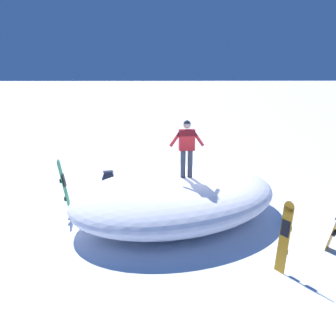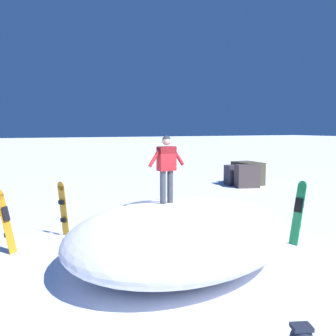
{
  "view_description": "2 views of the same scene",
  "coord_description": "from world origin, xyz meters",
  "px_view_note": "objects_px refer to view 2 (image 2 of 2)",
  "views": [
    {
      "loc": [
        10.55,
        -1.06,
        4.31
      ],
      "look_at": [
        -0.07,
        -0.77,
        1.51
      ],
      "focal_mm": 40.83,
      "sensor_mm": 36.0,
      "label": 1
    },
    {
      "loc": [
        -7.95,
        3.69,
        3.1
      ],
      "look_at": [
        0.16,
        -0.26,
        2.16
      ],
      "focal_mm": 41.2,
      "sensor_mm": 36.0,
      "label": 2
    }
  ],
  "objects_px": {
    "snowboard_secondary_upright": "(5,220)",
    "snowboarder_standing": "(167,163)",
    "snowboard_primary_upright": "(63,208)",
    "snowboard_tertiary_upright": "(298,211)"
  },
  "relations": [
    {
      "from": "snowboard_secondary_upright",
      "to": "snowboarder_standing",
      "type": "bearing_deg",
      "value": -120.03
    },
    {
      "from": "snowboard_primary_upright",
      "to": "snowboard_tertiary_upright",
      "type": "distance_m",
      "value": 6.53
    },
    {
      "from": "snowboard_secondary_upright",
      "to": "snowboard_tertiary_upright",
      "type": "xyz_separation_m",
      "value": [
        -2.64,
        -7.08,
        0.07
      ]
    },
    {
      "from": "snowboard_tertiary_upright",
      "to": "snowboard_secondary_upright",
      "type": "bearing_deg",
      "value": 69.54
    },
    {
      "from": "snowboarder_standing",
      "to": "snowboard_secondary_upright",
      "type": "distance_m",
      "value": 4.26
    },
    {
      "from": "snowboard_primary_upright",
      "to": "snowboard_secondary_upright",
      "type": "height_order",
      "value": "snowboard_primary_upright"
    },
    {
      "from": "snowboard_tertiary_upright",
      "to": "snowboard_primary_upright",
      "type": "bearing_deg",
      "value": 57.56
    },
    {
      "from": "snowboard_primary_upright",
      "to": "snowboard_tertiary_upright",
      "type": "bearing_deg",
      "value": -122.44
    },
    {
      "from": "snowboard_primary_upright",
      "to": "snowboard_tertiary_upright",
      "type": "height_order",
      "value": "snowboard_tertiary_upright"
    },
    {
      "from": "snowboarder_standing",
      "to": "snowboard_tertiary_upright",
      "type": "bearing_deg",
      "value": -99.95
    }
  ]
}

